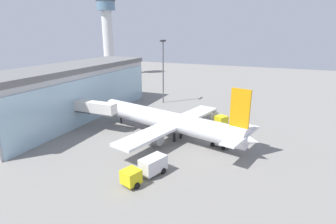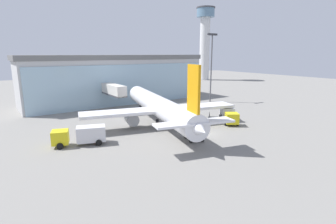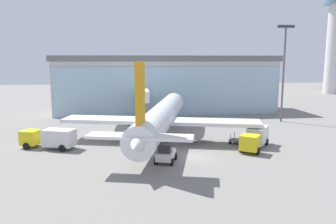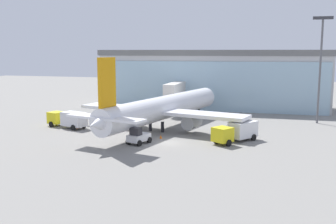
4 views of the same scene
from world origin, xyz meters
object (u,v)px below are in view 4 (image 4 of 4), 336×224
Objects in this scene: airplane at (163,108)px; pushback_tug at (138,137)px; baggage_cart at (228,134)px; jet_bridge at (178,89)px; safety_cone_nose at (161,137)px; fuel_truck at (237,131)px; apron_light_mast at (321,61)px; catering_truck at (68,119)px; safety_cone_wingtip at (77,127)px.

pushback_tug is at bearing -168.35° from airplane.
jet_bridge is at bearing -19.04° from baggage_cart.
safety_cone_nose is at bearing -171.35° from jet_bridge.
airplane is 13.52m from fuel_truck.
airplane reaches higher than pushback_tug.
baggage_cart is at bearing -112.92° from fuel_truck.
baggage_cart is (-1.39, 2.13, -0.97)m from fuel_truck.
apron_light_mast is at bearing -89.87° from baggage_cart.
safety_cone_nose is at bearing -8.91° from pushback_tug.
catering_truck is 2.12× the size of pushback_tug.
apron_light_mast is 32.70× the size of safety_cone_wingtip.
catering_truck and fuel_truck have the same top height.
airplane is 64.56× the size of safety_cone_nose.
safety_cone_wingtip is at bearing -173.89° from catering_truck.
catering_truck is at bearing -158.56° from apron_light_mast.
airplane is (2.27, -18.55, -1.33)m from jet_bridge.
jet_bridge is 2.00× the size of fuel_truck.
fuel_truck is 2.30× the size of baggage_cart.
safety_cone_wingtip is (-37.34, -15.76, -10.45)m from apron_light_mast.
pushback_tug is (-24.36, -22.79, -9.75)m from apron_light_mast.
baggage_cart is (10.81, -3.37, -2.88)m from airplane.
baggage_cart is at bearing 18.72° from safety_cone_nose.
safety_cone_nose is at bearing -139.86° from apron_light_mast.
catering_truck is 2.40× the size of baggage_cart.
baggage_cart is at bearing -0.07° from safety_cone_wingtip.
baggage_cart is at bearing -162.96° from catering_truck.
apron_light_mast is 31.11m from safety_cone_nose.
jet_bridge is at bearing 20.24° from airplane.
baggage_cart reaches higher than safety_cone_nose.
catering_truck is 13.86× the size of safety_cone_wingtip.
apron_light_mast is 5.67× the size of baggage_cart.
apron_light_mast is 43.08m from catering_truck.
apron_light_mast is at bearing -103.41° from jet_bridge.
catering_truck is at bearing 168.18° from safety_cone_nose.
safety_cone_nose is at bearing -152.28° from airplane.
jet_bridge is 28.26m from fuel_truck.
jet_bridge is at bearing -115.03° from fuel_truck.
catering_truck is (-12.82, -21.51, -3.25)m from jet_bridge.
apron_light_mast is 2.36× the size of catering_truck.
pushback_tug is (14.80, -7.41, -0.49)m from catering_truck.
apron_light_mast is at bearing 40.14° from safety_cone_nose.
catering_truck reaches higher than baggage_cart.
airplane is 9.87× the size of pushback_tug.
safety_cone_nose is 15.27m from safety_cone_wingtip.
baggage_cart is (-13.26, -15.79, -10.22)m from apron_light_mast.
airplane is 64.56× the size of safety_cone_wingtip.
baggage_cart is 24.09m from safety_cone_wingtip.
baggage_cart is 13.13m from pushback_tug.
safety_cone_wingtip is at bearing 168.18° from safety_cone_nose.
jet_bridge is 4.05× the size of pushback_tug.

